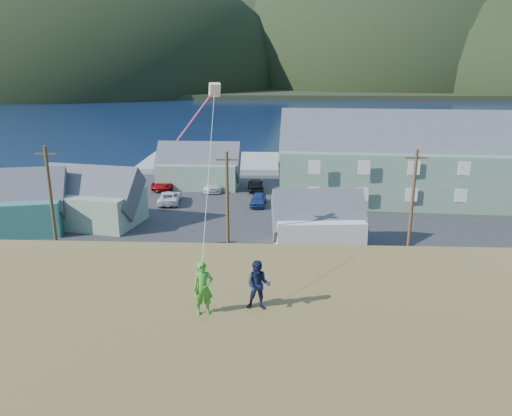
{
  "coord_description": "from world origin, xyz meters",
  "views": [
    {
      "loc": [
        1.27,
        -33.98,
        15.27
      ],
      "look_at": [
        0.3,
        -12.12,
        8.8
      ],
      "focal_mm": 35.0,
      "sensor_mm": 36.0,
      "label": 1
    }
  ],
  "objects": [
    {
      "name": "waterfront_lot",
      "position": [
        0.0,
        17.0,
        0.06
      ],
      "size": [
        72.0,
        36.0,
        0.12
      ],
      "primitive_type": "cube",
      "color": "#28282B",
      "rests_on": "ground"
    },
    {
      "name": "shed_palegreen_far",
      "position": [
        -8.58,
        26.5,
        2.64
      ],
      "size": [
        10.39,
        6.09,
        6.9
      ],
      "rotation": [
        0.0,
        0.0,
        -0.02
      ],
      "color": "slate",
      "rests_on": "waterfront_lot"
    },
    {
      "name": "utility_poles",
      "position": [
        -2.4,
        1.5,
        4.65
      ],
      "size": [
        27.15,
        0.24,
        9.19
      ],
      "color": "#47331E",
      "rests_on": "waterfront_lot"
    },
    {
      "name": "parked_cars",
      "position": [
        -10.34,
        22.59,
        0.86
      ],
      "size": [
        21.23,
        12.15,
        1.58
      ],
      "color": "white",
      "rests_on": "waterfront_lot"
    },
    {
      "name": "kite_flyer_green",
      "position": [
        -1.13,
        -19.15,
        8.11
      ],
      "size": [
        0.76,
        0.62,
        1.81
      ],
      "primitive_type": "imported",
      "rotation": [
        0.0,
        0.0,
        0.32
      ],
      "color": "#368C26",
      "rests_on": "hillside"
    },
    {
      "name": "kite_rig",
      "position": [
        -1.53,
        -12.72,
        13.88
      ],
      "size": [
        0.91,
        3.65,
        8.44
      ],
      "color": "beige",
      "rests_on": "ground"
    },
    {
      "name": "far_hills",
      "position": [
        35.59,
        279.38,
        2.0
      ],
      "size": [
        760.0,
        265.0,
        143.0
      ],
      "color": "black",
      "rests_on": "ground"
    },
    {
      "name": "shed_teal",
      "position": [
        -22.79,
        9.15,
        2.63
      ],
      "size": [
        10.04,
        8.02,
        7.04
      ],
      "rotation": [
        0.0,
        0.0,
        0.22
      ],
      "color": "#2B6557",
      "rests_on": "waterfront_lot"
    },
    {
      "name": "far_shore",
      "position": [
        0.0,
        330.0,
        1.0
      ],
      "size": [
        900.0,
        320.0,
        2.0
      ],
      "primitive_type": "cube",
      "color": "black",
      "rests_on": "ground"
    },
    {
      "name": "ground",
      "position": [
        0.0,
        0.0,
        0.0
      ],
      "size": [
        900.0,
        900.0,
        0.0
      ],
      "primitive_type": "plane",
      "color": "#0A1638",
      "rests_on": "ground"
    },
    {
      "name": "shed_white",
      "position": [
        4.69,
        5.71,
        2.34
      ],
      "size": [
        7.99,
        5.64,
        6.06
      ],
      "rotation": [
        0.0,
        0.0,
        0.08
      ],
      "color": "silver",
      "rests_on": "waterfront_lot"
    },
    {
      "name": "grass_strip",
      "position": [
        0.0,
        -2.0,
        0.05
      ],
      "size": [
        110.0,
        8.0,
        0.1
      ],
      "primitive_type": "cube",
      "color": "#4C3D19",
      "rests_on": "ground"
    },
    {
      "name": "shed_palegreen_near",
      "position": [
        -16.63,
        11.31,
        2.59
      ],
      "size": [
        10.41,
        7.62,
        6.87
      ],
      "rotation": [
        0.0,
        0.0,
        -0.2
      ],
      "color": "gray",
      "rests_on": "waterfront_lot"
    },
    {
      "name": "wharf",
      "position": [
        -6.0,
        40.0,
        0.45
      ],
      "size": [
        26.0,
        14.0,
        0.9
      ],
      "primitive_type": "cube",
      "color": "gray",
      "rests_on": "ground"
    },
    {
      "name": "kite_flyer_navy",
      "position": [
        0.67,
        -18.75,
        8.06
      ],
      "size": [
        0.88,
        0.71,
        1.73
      ],
      "primitive_type": "imported",
      "rotation": [
        0.0,
        0.0,
        -0.07
      ],
      "color": "#141B37",
      "rests_on": "hillside"
    },
    {
      "name": "lodge",
      "position": [
        18.98,
        20.9,
        4.72
      ],
      "size": [
        35.47,
        12.18,
        12.26
      ],
      "rotation": [
        0.0,
        0.0,
        -0.07
      ],
      "color": "slate",
      "rests_on": "waterfront_lot"
    }
  ]
}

